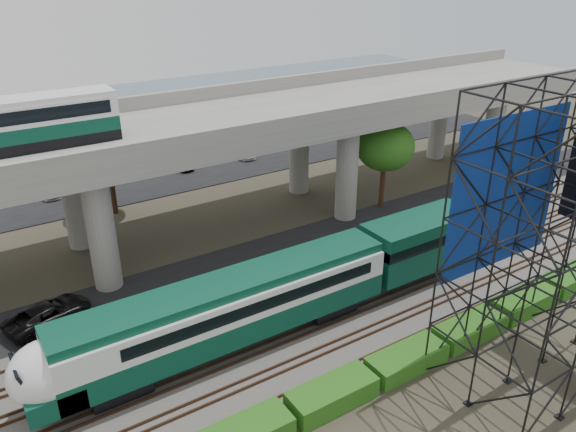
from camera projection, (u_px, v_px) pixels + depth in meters
ground at (342, 332)px, 33.09m from camera, size 140.00×140.00×0.00m
ballast_bed at (322, 314)px, 34.56m from camera, size 90.00×12.00×0.20m
service_road at (254, 258)px, 41.06m from camera, size 90.00×5.00×0.08m
parking_lot at (143, 166)px, 58.93m from camera, size 90.00×18.00×0.08m
harbor_water at (87, 119)px, 75.68m from camera, size 140.00×40.00×0.03m
rail_tracks at (322, 312)px, 34.49m from camera, size 90.00×9.52×0.16m
commuter_train at (265, 296)px, 31.40m from camera, size 29.30×3.06×4.30m
overpass at (203, 134)px, 41.30m from camera, size 80.00×12.00×12.40m
scaffold_tower at (553, 248)px, 26.88m from camera, size 9.36×6.36×15.00m
hedge_strip at (407, 359)px, 30.07m from camera, size 34.60×1.80×1.20m
trees at (157, 177)px, 40.73m from camera, size 40.94×16.94×7.69m
suv at (48, 314)px, 33.42m from camera, size 5.54×3.76×1.41m
parked_cars at (153, 159)px, 58.91m from camera, size 37.15×9.37×1.25m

